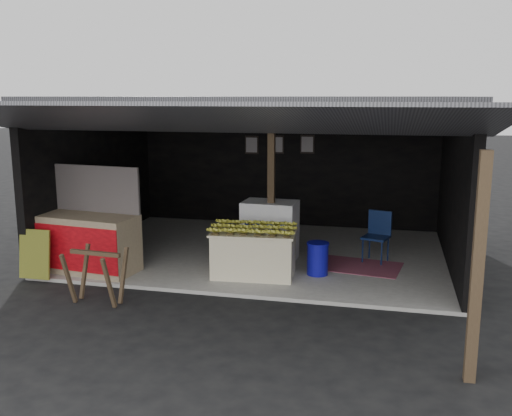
% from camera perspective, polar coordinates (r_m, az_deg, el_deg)
% --- Properties ---
extents(ground, '(80.00, 80.00, 0.00)m').
position_cam_1_polar(ground, '(8.86, -3.01, -8.87)').
color(ground, black).
rests_on(ground, ground).
extents(concrete_slab, '(7.00, 5.00, 0.06)m').
position_cam_1_polar(concrete_slab, '(11.15, 0.63, -4.45)').
color(concrete_slab, gray).
rests_on(concrete_slab, ground).
extents(shophouse, '(7.40, 7.29, 3.02)m').
position_cam_1_polar(shophouse, '(11.09, 1.02, 6.34)').
color(shophouse, black).
rests_on(shophouse, ground).
extents(banana_table, '(1.45, 0.96, 0.76)m').
position_cam_1_polar(banana_table, '(9.55, -0.22, -4.56)').
color(banana_table, beige).
rests_on(banana_table, concrete_slab).
extents(banana_pile, '(1.33, 0.86, 0.15)m').
position_cam_1_polar(banana_pile, '(9.44, -0.22, -1.90)').
color(banana_pile, gold).
rests_on(banana_pile, banana_table).
extents(white_crate, '(1.00, 0.71, 1.08)m').
position_cam_1_polar(white_crate, '(10.47, 1.40, -2.26)').
color(white_crate, white).
rests_on(white_crate, concrete_slab).
extents(neighbor_stall, '(1.81, 0.98, 1.79)m').
position_cam_1_polar(neighbor_stall, '(10.21, -16.54, -3.12)').
color(neighbor_stall, '#998466').
rests_on(neighbor_stall, concrete_slab).
extents(green_signboard, '(0.55, 0.15, 0.82)m').
position_cam_1_polar(green_signboard, '(10.08, -21.26, -4.33)').
color(green_signboard, black).
rests_on(green_signboard, concrete_slab).
extents(sawhorse, '(0.82, 0.76, 0.81)m').
position_cam_1_polar(sawhorse, '(8.72, -15.71, -6.07)').
color(sawhorse, '#473623').
rests_on(sawhorse, ground).
extents(water_barrel, '(0.36, 0.36, 0.52)m').
position_cam_1_polar(water_barrel, '(9.70, 6.18, -5.13)').
color(water_barrel, '#0D0C8A').
rests_on(water_barrel, concrete_slab).
extents(plastic_chair, '(0.54, 0.54, 0.92)m').
position_cam_1_polar(plastic_chair, '(10.60, 12.08, -2.34)').
color(plastic_chair, '#0A183C').
rests_on(plastic_chair, concrete_slab).
extents(magenta_rug, '(1.63, 1.21, 0.01)m').
position_cam_1_polar(magenta_rug, '(10.31, 10.06, -5.73)').
color(magenta_rug, maroon).
rests_on(magenta_rug, concrete_slab).
extents(picture_frames, '(1.62, 0.04, 0.46)m').
position_cam_1_polar(picture_frames, '(13.17, 2.26, 6.35)').
color(picture_frames, black).
rests_on(picture_frames, shophouse).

